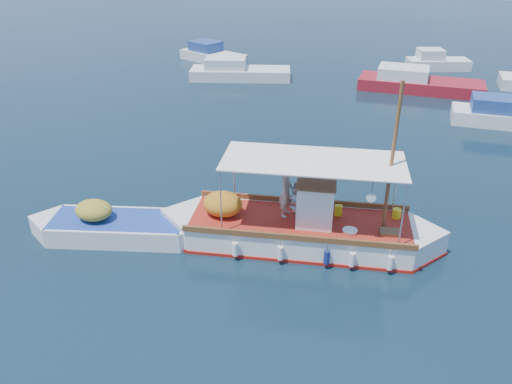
% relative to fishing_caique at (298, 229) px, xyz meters
% --- Properties ---
extents(ground, '(160.00, 160.00, 0.00)m').
position_rel_fishing_caique_xyz_m(ground, '(-0.46, 0.28, -0.56)').
color(ground, black).
rests_on(ground, ground).
extents(fishing_caique, '(10.11, 4.32, 6.31)m').
position_rel_fishing_caique_xyz_m(fishing_caique, '(0.00, 0.00, 0.00)').
color(fishing_caique, white).
rests_on(fishing_caique, ground).
extents(dinghy, '(6.47, 3.30, 1.66)m').
position_rel_fishing_caique_xyz_m(dinghy, '(-6.32, -2.02, -0.21)').
color(dinghy, white).
rests_on(dinghy, ground).
extents(bg_boat_nw, '(7.88, 4.68, 1.80)m').
position_rel_fishing_caique_xyz_m(bg_boat_nw, '(-10.88, 20.00, -0.07)').
color(bg_boat_nw, silver).
rests_on(bg_boat_nw, ground).
extents(bg_boat_n, '(8.60, 3.21, 1.80)m').
position_rel_fishing_caique_xyz_m(bg_boat_n, '(2.16, 21.72, -0.07)').
color(bg_boat_n, maroon).
rests_on(bg_boat_n, ground).
extents(bg_boat_ne, '(6.74, 2.60, 1.80)m').
position_rel_fishing_caique_xyz_m(bg_boat_ne, '(7.79, 16.29, -0.07)').
color(bg_boat_ne, silver).
rests_on(bg_boat_ne, ground).
extents(bg_boat_far_w, '(6.48, 4.20, 1.80)m').
position_rel_fishing_caique_xyz_m(bg_boat_far_w, '(-15.22, 24.55, -0.07)').
color(bg_boat_far_w, silver).
rests_on(bg_boat_far_w, ground).
extents(bg_boat_far_n, '(5.26, 3.60, 1.80)m').
position_rel_fishing_caique_xyz_m(bg_boat_far_n, '(3.06, 28.71, -0.07)').
color(bg_boat_far_n, silver).
rests_on(bg_boat_far_n, ground).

